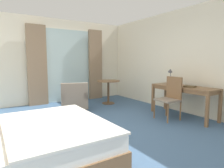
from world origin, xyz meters
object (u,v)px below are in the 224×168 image
bed (25,144)px  closed_book (190,86)px  desk_chair (170,96)px  desk_lamp (170,75)px  writing_desk (184,90)px  round_cafe_table (108,86)px  armchair_by_window (74,99)px

bed → closed_book: bearing=1.7°
desk_chair → desk_lamp: 0.77m
writing_desk → desk_lamp: bearing=84.5°
desk_chair → round_cafe_table: 2.23m
closed_book → writing_desk: bearing=58.8°
desk_lamp → armchair_by_window: bearing=143.7°
bed → writing_desk: size_ratio=1.28×
writing_desk → desk_chair: desk_chair is taller
bed → writing_desk: bearing=4.8°
writing_desk → desk_lamp: size_ratio=3.65×
writing_desk → closed_book: closed_book is taller
armchair_by_window → round_cafe_table: 1.31m
armchair_by_window → round_cafe_table: size_ratio=1.28×
writing_desk → armchair_by_window: bearing=135.7°
desk_lamp → round_cafe_table: size_ratio=0.58×
writing_desk → round_cafe_table: writing_desk is taller
closed_book → desk_lamp: bearing=64.1°
armchair_by_window → round_cafe_table: armchair_by_window is taller
bed → writing_desk: bed is taller
closed_book → round_cafe_table: size_ratio=0.34×
writing_desk → round_cafe_table: bearing=108.9°
writing_desk → armchair_by_window: armchair_by_window is taller
desk_chair → desk_lamp: desk_lamp is taller
closed_book → armchair_by_window: (-1.98, 2.18, -0.45)m
bed → desk_lamp: size_ratio=4.67×
bed → round_cafe_table: bearing=41.8°
desk_lamp → writing_desk: bearing=-95.5°
bed → desk_chair: (3.21, 0.36, 0.28)m
desk_chair → closed_book: (0.37, -0.25, 0.22)m
desk_lamp → armchair_by_window: (-2.07, 1.52, -0.69)m
closed_book → armchair_by_window: armchair_by_window is taller
writing_desk → armchair_by_window: 2.86m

